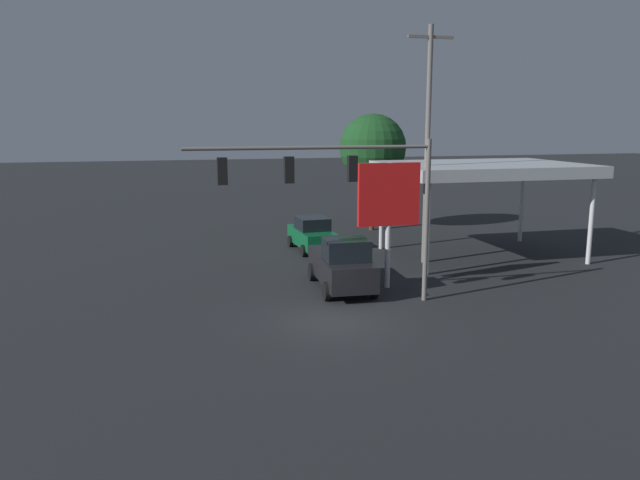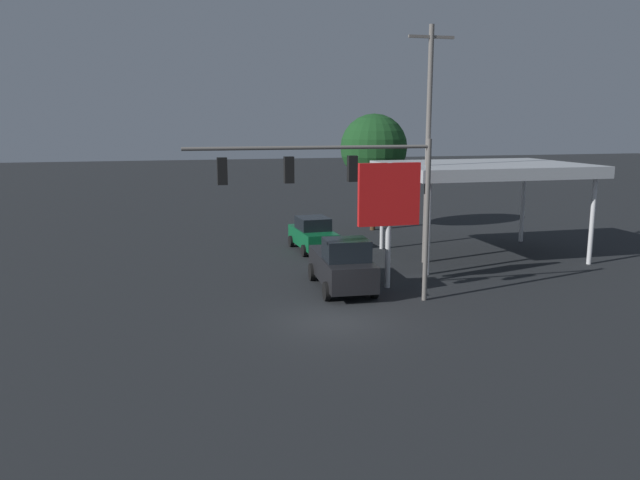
% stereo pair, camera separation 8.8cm
% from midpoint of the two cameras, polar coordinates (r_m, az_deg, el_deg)
% --- Properties ---
extents(ground_plane, '(200.00, 200.00, 0.00)m').
position_cam_midpoint_polar(ground_plane, '(23.38, 1.33, -7.39)').
color(ground_plane, black).
extents(traffic_signal_assembly, '(9.71, 0.43, 6.61)m').
position_cam_midpoint_polar(traffic_signal_assembly, '(24.15, 1.82, 5.34)').
color(traffic_signal_assembly, slate).
rests_on(traffic_signal_assembly, ground).
extents(utility_pole, '(2.40, 0.26, 11.97)m').
position_cam_midpoint_polar(utility_pole, '(32.43, 9.93, 8.86)').
color(utility_pole, slate).
rests_on(utility_pole, ground).
extents(gas_station_canopy, '(10.28, 7.64, 5.08)m').
position_cam_midpoint_polar(gas_station_canopy, '(34.75, 14.77, 6.22)').
color(gas_station_canopy, '#B2B7BC').
rests_on(gas_station_canopy, ground).
extents(price_sign, '(2.79, 0.27, 5.54)m').
position_cam_midpoint_polar(price_sign, '(27.28, 6.42, 3.74)').
color(price_sign, silver).
rests_on(price_sign, ground).
extents(pickup_parked, '(2.49, 5.30, 2.40)m').
position_cam_midpoint_polar(pickup_parked, '(27.28, 2.15, -2.31)').
color(pickup_parked, black).
rests_on(pickup_parked, ground).
extents(sedan_waiting, '(2.23, 4.48, 1.93)m').
position_cam_midpoint_polar(sedan_waiting, '(35.55, -0.58, 0.54)').
color(sedan_waiting, '#0C592D').
rests_on(sedan_waiting, ground).
extents(street_tree, '(4.45, 4.45, 7.79)m').
position_cam_midpoint_polar(street_tree, '(42.03, 5.00, 8.40)').
color(street_tree, '#4C331E').
rests_on(street_tree, ground).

